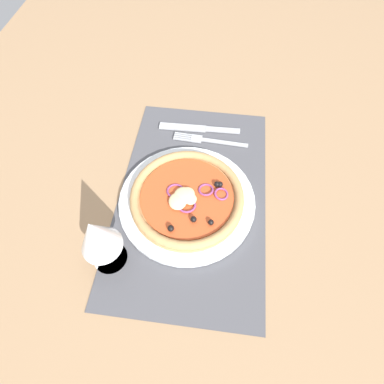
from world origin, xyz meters
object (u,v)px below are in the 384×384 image
(wine_glass, at_px, (97,237))
(knife, at_px, (198,128))
(plate, at_px, (187,201))
(pizza, at_px, (187,197))
(fork, at_px, (206,140))

(wine_glass, bearing_deg, knife, -20.15)
(plate, relative_size, pizza, 1.21)
(plate, distance_m, knife, 0.21)
(pizza, distance_m, wine_glass, 0.20)
(plate, bearing_deg, pizza, -171.37)
(plate, relative_size, knife, 1.42)
(pizza, bearing_deg, fork, -7.31)
(fork, relative_size, knife, 0.90)
(pizza, distance_m, knife, 0.21)
(knife, bearing_deg, plate, 88.63)
(plate, xyz_separation_m, fork, (0.18, -0.02, -0.00))
(plate, xyz_separation_m, wine_glass, (-0.14, 0.13, 0.09))
(pizza, xyz_separation_m, knife, (0.21, 0.00, -0.02))
(fork, bearing_deg, plate, 85.73)
(plate, relative_size, fork, 1.57)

